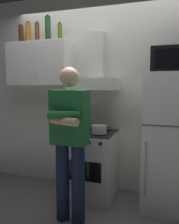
# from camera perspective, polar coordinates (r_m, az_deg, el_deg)

# --- Properties ---
(ground_plane) EXTENTS (7.00, 7.00, 0.00)m
(ground_plane) POSITION_cam_1_polar(r_m,az_deg,el_deg) (3.04, -0.00, -22.07)
(ground_plane) COLOR slate
(back_wall_tiled) EXTENTS (4.80, 0.10, 2.70)m
(back_wall_tiled) POSITION_cam_1_polar(r_m,az_deg,el_deg) (3.25, 3.33, 4.66)
(back_wall_tiled) COLOR silver
(back_wall_tiled) RESTS_ON ground_plane
(upper_cabinet) EXTENTS (0.90, 0.37, 0.60)m
(upper_cabinet) POSITION_cam_1_polar(r_m,az_deg,el_deg) (3.38, -12.03, 11.39)
(upper_cabinet) COLOR white
(stove_oven) EXTENTS (0.60, 0.62, 0.87)m
(stove_oven) POSITION_cam_1_polar(r_m,az_deg,el_deg) (3.10, 0.58, -12.76)
(stove_oven) COLOR silver
(stove_oven) RESTS_ON ground_plane
(range_hood) EXTENTS (0.60, 0.44, 0.75)m
(range_hood) POSITION_cam_1_polar(r_m,az_deg,el_deg) (3.05, 1.34, 9.20)
(range_hood) COLOR white
(refrigerator) EXTENTS (0.60, 0.62, 1.60)m
(refrigerator) POSITION_cam_1_polar(r_m,az_deg,el_deg) (2.86, 19.17, -7.08)
(refrigerator) COLOR white
(refrigerator) RESTS_ON ground_plane
(microwave) EXTENTS (0.48, 0.37, 0.28)m
(microwave) POSITION_cam_1_polar(r_m,az_deg,el_deg) (2.82, 19.89, 11.94)
(microwave) COLOR black
(microwave) RESTS_ON refrigerator
(person_standing) EXTENTS (0.38, 0.33, 1.64)m
(person_standing) POSITION_cam_1_polar(r_m,az_deg,el_deg) (2.44, -4.90, -6.66)
(person_standing) COLOR #192342
(person_standing) RESTS_ON ground_plane
(cooking_pot) EXTENTS (0.29, 0.19, 0.10)m
(cooking_pot) POSITION_cam_1_polar(r_m,az_deg,el_deg) (2.82, 2.38, -4.31)
(cooking_pot) COLOR #B7BABF
(cooking_pot) RESTS_ON stove_oven
(bottle_liquor_amber) EXTENTS (0.07, 0.07, 0.28)m
(bottle_liquor_amber) POSITION_cam_1_polar(r_m,az_deg,el_deg) (3.51, -14.79, 18.31)
(bottle_liquor_amber) COLOR #B7721E
(bottle_liquor_amber) RESTS_ON upper_cabinet
(bottle_wine_green) EXTENTS (0.08, 0.08, 0.34)m
(bottle_wine_green) POSITION_cam_1_polar(r_m,az_deg,el_deg) (3.36, -10.19, 19.48)
(bottle_wine_green) COLOR #19471E
(bottle_wine_green) RESTS_ON upper_cabinet
(bottle_olive_oil) EXTENTS (0.06, 0.06, 0.25)m
(bottle_olive_oil) POSITION_cam_1_polar(r_m,az_deg,el_deg) (3.32, -7.29, 18.84)
(bottle_olive_oil) COLOR #4C6B19
(bottle_olive_oil) RESTS_ON upper_cabinet
(bottle_rum_dark) EXTENTS (0.07, 0.07, 0.28)m
(bottle_rum_dark) POSITION_cam_1_polar(r_m,az_deg,el_deg) (3.64, -16.46, 17.76)
(bottle_rum_dark) COLOR #47230F
(bottle_rum_dark) RESTS_ON upper_cabinet
(bottle_beer_brown) EXTENTS (0.06, 0.06, 0.27)m
(bottle_beer_brown) POSITION_cam_1_polar(r_m,az_deg,el_deg) (3.44, -12.73, 18.55)
(bottle_beer_brown) COLOR brown
(bottle_beer_brown) RESTS_ON upper_cabinet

